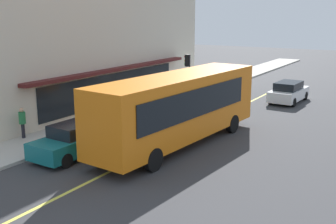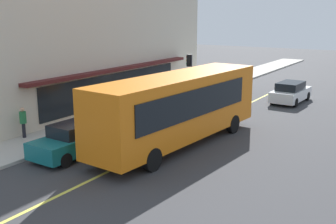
% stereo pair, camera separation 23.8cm
% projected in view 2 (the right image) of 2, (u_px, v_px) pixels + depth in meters
% --- Properties ---
extents(ground, '(120.00, 120.00, 0.00)m').
position_uv_depth(ground, '(184.00, 135.00, 22.20)').
color(ground, '#38383A').
extents(sidewalk, '(80.00, 2.98, 0.15)m').
position_uv_depth(sidewalk, '(107.00, 120.00, 24.98)').
color(sidewalk, '#B2ADA3').
rests_on(sidewalk, ground).
extents(lane_centre_stripe, '(36.00, 0.16, 0.01)m').
position_uv_depth(lane_centre_stripe, '(184.00, 135.00, 22.20)').
color(lane_centre_stripe, '#D8D14C').
rests_on(lane_centre_stripe, ground).
extents(storefront_building, '(22.52, 12.28, 13.81)m').
position_uv_depth(storefront_building, '(51.00, 6.00, 29.58)').
color(storefront_building, beige).
rests_on(storefront_building, ground).
extents(bus, '(11.29, 3.35, 3.50)m').
position_uv_depth(bus, '(179.00, 106.00, 20.11)').
color(bus, orange).
rests_on(bus, ground).
extents(traffic_light, '(0.30, 0.52, 3.20)m').
position_uv_depth(traffic_light, '(190.00, 65.00, 31.39)').
color(traffic_light, '#2D2D33').
rests_on(traffic_light, sidewalk).
extents(car_white, '(4.38, 2.01, 1.52)m').
position_uv_depth(car_white, '(291.00, 92.00, 30.22)').
color(car_white, white).
rests_on(car_white, ground).
extents(car_teal, '(4.34, 1.93, 1.52)m').
position_uv_depth(car_teal, '(76.00, 139.00, 18.96)').
color(car_teal, '#14666B').
rests_on(car_teal, ground).
extents(pedestrian_mid_block, '(0.34, 0.34, 1.62)m').
position_uv_depth(pedestrian_mid_block, '(134.00, 96.00, 27.08)').
color(pedestrian_mid_block, black).
rests_on(pedestrian_mid_block, sidewalk).
extents(pedestrian_near_storefront, '(0.34, 0.34, 1.58)m').
position_uv_depth(pedestrian_near_storefront, '(23.00, 120.00, 21.03)').
color(pedestrian_near_storefront, black).
rests_on(pedestrian_near_storefront, sidewalk).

